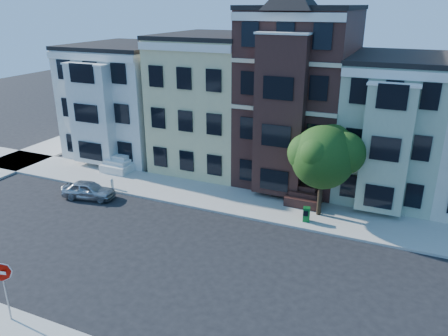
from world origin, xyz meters
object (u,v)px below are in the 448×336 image
at_px(street_tree, 323,161).
at_px(parked_car, 89,190).
at_px(stop_sign, 5,288).
at_px(newspaper_box, 306,214).
at_px(fire_hydrant, 112,184).

distance_m(street_tree, parked_car, 15.54).
bearing_deg(street_tree, parked_car, -166.48).
xyz_separation_m(parked_car, stop_sign, (5.27, -11.14, 1.06)).
height_order(street_tree, stop_sign, street_tree).
bearing_deg(stop_sign, street_tree, 43.43).
height_order(parked_car, newspaper_box, parked_car).
bearing_deg(newspaper_box, stop_sign, -136.29).
relative_size(street_tree, fire_hydrant, 11.63).
distance_m(parked_car, newspaper_box, 14.53).
bearing_deg(parked_car, fire_hydrant, -31.30).
distance_m(street_tree, newspaper_box, 3.30).
bearing_deg(street_tree, stop_sign, -123.01).
height_order(street_tree, newspaper_box, street_tree).
height_order(parked_car, stop_sign, stop_sign).
distance_m(fire_hydrant, stop_sign, 13.73).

